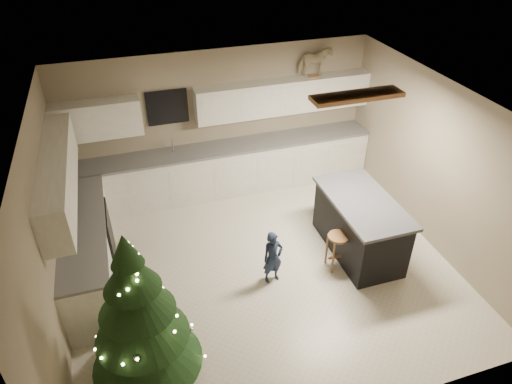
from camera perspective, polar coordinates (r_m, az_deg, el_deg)
ground_plane at (r=7.03m, az=0.88°, el=-9.32°), size 5.50×5.50×0.00m
room_shell at (r=5.97m, az=1.23°, el=3.02°), size 5.52×5.02×2.61m
cabinetry at (r=7.69m, az=-9.45°, el=1.60°), size 5.50×3.20×2.00m
island at (r=7.20m, az=12.81°, el=-4.11°), size 0.90×1.70×0.95m
bar_stool at (r=6.85m, az=10.19°, el=-6.35°), size 0.31×0.31×0.60m
christmas_tree at (r=5.32m, az=-14.25°, el=-15.56°), size 1.32×1.27×2.10m
toddler at (r=6.56m, az=2.11°, el=-8.18°), size 0.34×0.25×0.85m
rocking_horse at (r=8.32m, az=7.40°, el=15.86°), size 0.60×0.30×0.52m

